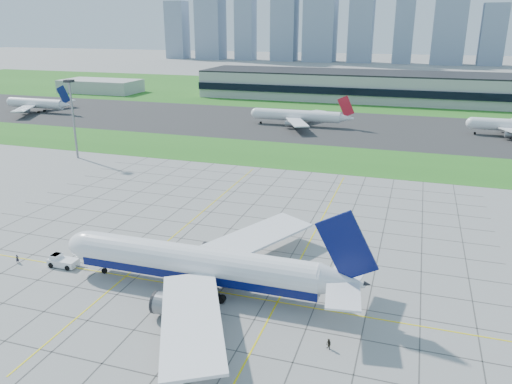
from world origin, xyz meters
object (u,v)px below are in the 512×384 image
at_px(pushback_tug, 62,261).
at_px(crew_far, 329,344).
at_px(light_mast, 72,109).
at_px(airliner, 200,264).
at_px(crew_near, 17,259).
at_px(distant_jet_1, 299,116).
at_px(distant_jet_0, 37,103).

bearing_deg(pushback_tug, crew_far, -10.87).
distance_m(light_mast, airliner, 100.89).
relative_size(airliner, pushback_tug, 6.92).
xyz_separation_m(crew_near, distant_jet_1, (19.61, 144.69, 3.68)).
bearing_deg(distant_jet_0, light_mast, -42.72).
bearing_deg(airliner, distant_jet_1, 96.49).
distance_m(crew_near, crew_far, 60.70).
xyz_separation_m(light_mast, distant_jet_1, (57.45, 76.03, -11.69)).
distance_m(distant_jet_0, distant_jet_1, 132.93).
bearing_deg(distant_jet_1, pushback_tug, -94.33).
height_order(airliner, crew_near, airliner).
distance_m(light_mast, crew_near, 79.89).
xyz_separation_m(airliner, distant_jet_0, (-149.84, 136.59, -0.19)).
relative_size(crew_far, distant_jet_0, 0.04).
bearing_deg(airliner, crew_far, -22.72).
distance_m(pushback_tug, crew_near, 8.92).
relative_size(airliner, crew_near, 34.03).
relative_size(airliner, crew_far, 33.70).
bearing_deg(distant_jet_0, airliner, -42.35).
distance_m(airliner, pushback_tug, 28.15).
bearing_deg(distant_jet_1, crew_far, -75.13).
height_order(airliner, distant_jet_1, airliner).
distance_m(light_mast, distant_jet_1, 96.01).
bearing_deg(light_mast, airliner, -41.97).
distance_m(crew_far, distant_jet_0, 226.83).
bearing_deg(airliner, pushback_tug, 179.90).
xyz_separation_m(pushback_tug, distant_jet_0, (-121.94, 136.70, 3.50)).
bearing_deg(distant_jet_1, light_mast, -127.08).
bearing_deg(distant_jet_0, pushback_tug, -48.27).
height_order(airliner, pushback_tug, airliner).
bearing_deg(airliner, distant_jet_0, 137.34).
bearing_deg(distant_jet_1, crew_near, -97.72).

